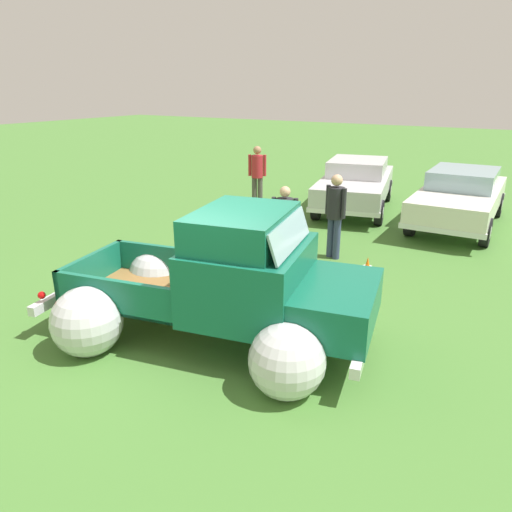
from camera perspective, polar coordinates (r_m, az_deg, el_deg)
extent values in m
plane|color=#477A33|center=(7.08, -5.71, -9.43)|extent=(80.00, 80.00, 0.00)
cylinder|color=black|center=(7.23, 7.70, -5.50)|extent=(0.79, 0.36, 0.76)
cylinder|color=silver|center=(7.23, 7.70, -5.50)|extent=(0.38, 0.29, 0.34)
cylinder|color=black|center=(5.74, 3.81, -12.54)|extent=(0.79, 0.36, 0.76)
cylinder|color=silver|center=(5.74, 3.81, -12.54)|extent=(0.38, 0.29, 0.34)
cylinder|color=black|center=(8.20, -11.75, -2.59)|extent=(0.79, 0.36, 0.76)
cylinder|color=silver|center=(8.20, -11.75, -2.59)|extent=(0.38, 0.29, 0.34)
cylinder|color=black|center=(6.93, -19.22, -7.66)|extent=(0.79, 0.36, 0.76)
cylinder|color=silver|center=(6.93, -19.22, -7.66)|extent=(0.38, 0.29, 0.34)
sphere|color=silver|center=(8.22, -11.60, -2.08)|extent=(1.13, 1.13, 0.96)
sphere|color=silver|center=(6.87, -19.54, -7.39)|extent=(1.13, 1.13, 0.96)
cube|color=olive|center=(7.27, -12.66, -4.28)|extent=(2.31, 1.91, 0.04)
cube|color=#14664C|center=(7.76, -9.95, -0.69)|extent=(2.03, 0.47, 0.50)
cube|color=#14664C|center=(6.63, -16.14, -4.83)|extent=(2.03, 0.47, 0.50)
cube|color=#14664C|center=(6.73, -5.66, -3.74)|extent=(0.38, 1.53, 0.50)
cube|color=#14664C|center=(7.73, -18.99, -1.58)|extent=(0.38, 1.53, 0.50)
cube|color=#14664C|center=(6.41, -0.75, -2.66)|extent=(1.75, 1.95, 0.95)
cube|color=#14664C|center=(6.21, -1.65, 3.43)|extent=(1.43, 1.73, 0.45)
cube|color=#8CADB7|center=(6.02, 4.08, 2.66)|extent=(0.43, 1.46, 0.38)
cube|color=#14664C|center=(6.23, 8.37, -5.59)|extent=(1.54, 1.83, 0.55)
sphere|color=silver|center=(7.23, 7.77, -5.12)|extent=(1.08, 1.08, 0.92)
sphere|color=silver|center=(5.69, 3.73, -12.35)|extent=(1.08, 1.08, 0.92)
cube|color=silver|center=(8.03, -20.45, -3.35)|extent=(0.50, 1.97, 0.14)
cube|color=silver|center=(6.32, 13.07, -8.97)|extent=(0.50, 1.97, 0.14)
sphere|color=red|center=(8.51, -17.05, -0.36)|extent=(0.13, 0.13, 0.11)
sphere|color=red|center=(7.41, -24.23, -4.30)|extent=(0.13, 0.13, 0.11)
cylinder|color=black|center=(12.81, 14.50, 5.07)|extent=(0.34, 0.69, 0.66)
cylinder|color=silver|center=(12.81, 14.50, 5.07)|extent=(0.27, 0.34, 0.30)
cylinder|color=black|center=(13.02, 7.23, 5.78)|extent=(0.34, 0.69, 0.66)
cylinder|color=silver|center=(13.02, 7.23, 5.78)|extent=(0.27, 0.34, 0.30)
cylinder|color=black|center=(15.63, 15.45, 7.56)|extent=(0.34, 0.69, 0.66)
cylinder|color=silver|center=(15.63, 15.45, 7.56)|extent=(0.27, 0.34, 0.30)
cylinder|color=black|center=(15.80, 9.42, 8.14)|extent=(0.34, 0.69, 0.66)
cylinder|color=silver|center=(15.80, 9.42, 8.14)|extent=(0.27, 0.34, 0.30)
cube|color=silver|center=(14.21, 11.81, 8.24)|extent=(2.69, 4.79, 0.55)
cube|color=silver|center=(14.30, 12.05, 10.33)|extent=(1.90, 2.18, 0.45)
cube|color=silver|center=(16.42, 12.79, 8.78)|extent=(1.81, 0.49, 0.12)
cube|color=silver|center=(12.12, 10.33, 5.14)|extent=(1.81, 0.49, 0.12)
cylinder|color=black|center=(11.87, 25.75, 2.57)|extent=(0.21, 0.66, 0.66)
cylinder|color=silver|center=(11.87, 25.75, 2.57)|extent=(0.22, 0.30, 0.30)
cylinder|color=black|center=(12.09, 18.02, 3.86)|extent=(0.21, 0.66, 0.66)
cylinder|color=silver|center=(12.09, 18.02, 3.86)|extent=(0.22, 0.30, 0.30)
cylinder|color=black|center=(14.79, 26.95, 5.46)|extent=(0.21, 0.66, 0.66)
cylinder|color=silver|center=(14.79, 26.95, 5.46)|extent=(0.22, 0.30, 0.30)
cylinder|color=black|center=(14.96, 20.67, 6.48)|extent=(0.21, 0.66, 0.66)
cylinder|color=silver|center=(14.96, 20.67, 6.48)|extent=(0.22, 0.30, 0.30)
cube|color=silver|center=(13.31, 23.14, 6.31)|extent=(1.82, 4.71, 0.55)
cube|color=#8CADB7|center=(13.40, 23.55, 8.53)|extent=(1.55, 1.99, 0.45)
cube|color=silver|center=(15.61, 24.26, 6.97)|extent=(1.83, 0.12, 0.12)
cube|color=silver|center=(11.15, 21.24, 2.83)|extent=(1.83, 0.12, 0.12)
cylinder|color=black|center=(9.60, 3.86, 1.17)|extent=(0.19, 0.19, 0.78)
cylinder|color=black|center=(9.63, 2.86, 1.26)|extent=(0.19, 0.19, 0.78)
cylinder|color=#26262B|center=(9.42, 3.44, 5.14)|extent=(0.42, 0.42, 0.58)
cylinder|color=#26262B|center=(9.38, 4.77, 5.22)|extent=(0.11, 0.11, 0.55)
cylinder|color=#26262B|center=(9.46, 2.14, 5.41)|extent=(0.11, 0.11, 0.55)
sphere|color=#DBAD84|center=(9.33, 3.50, 7.68)|extent=(0.26, 0.26, 0.21)
cylinder|color=#4C4742|center=(14.35, 0.49, 7.65)|extent=(0.20, 0.20, 0.87)
cylinder|color=#4C4742|center=(14.36, -0.19, 7.67)|extent=(0.20, 0.20, 0.87)
cylinder|color=#B2262D|center=(14.21, 0.15, 10.65)|extent=(0.45, 0.45, 0.65)
cylinder|color=#B2262D|center=(14.19, 1.05, 10.76)|extent=(0.12, 0.12, 0.62)
cylinder|color=#B2262D|center=(14.23, -0.74, 10.79)|extent=(0.12, 0.12, 0.62)
sphere|color=#A87A56|center=(14.15, 0.15, 12.54)|extent=(0.31, 0.31, 0.23)
cylinder|color=navy|center=(10.04, 9.61, 2.01)|extent=(0.19, 0.19, 0.86)
cylinder|color=navy|center=(10.15, 8.91, 2.24)|extent=(0.19, 0.19, 0.86)
cylinder|color=#26262B|center=(9.90, 9.50, 6.26)|extent=(0.44, 0.44, 0.64)
cylinder|color=#26262B|center=(9.75, 10.46, 6.19)|extent=(0.12, 0.12, 0.61)
cylinder|color=#26262B|center=(10.03, 8.59, 6.68)|extent=(0.12, 0.12, 0.61)
sphere|color=#DBAD84|center=(9.80, 9.65, 8.91)|extent=(0.30, 0.30, 0.23)
cube|color=black|center=(8.71, 12.93, -3.93)|extent=(0.36, 0.36, 0.03)
cone|color=orange|center=(8.59, 13.09, -2.01)|extent=(0.28, 0.28, 0.60)
cylinder|color=white|center=(8.56, 13.14, -1.45)|extent=(0.17, 0.17, 0.08)
cube|color=black|center=(9.15, -3.48, -2.28)|extent=(0.36, 0.36, 0.03)
cone|color=orange|center=(9.03, -3.52, -0.42)|extent=(0.28, 0.28, 0.60)
cylinder|color=white|center=(9.00, -3.53, 0.11)|extent=(0.17, 0.17, 0.08)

